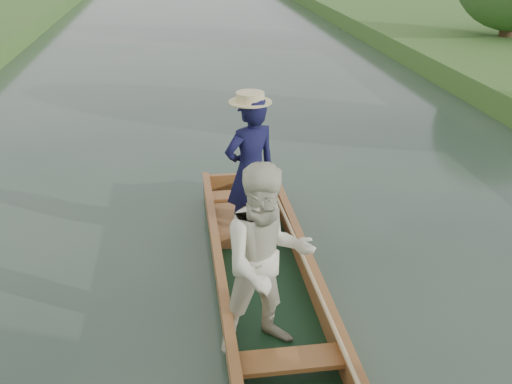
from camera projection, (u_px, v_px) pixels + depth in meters
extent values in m
plane|color=#283D30|center=(263.00, 287.00, 6.67)|extent=(120.00, 120.00, 0.00)
cylinder|color=#47331E|center=(508.00, 19.00, 18.27)|extent=(0.44, 0.44, 2.28)
cube|color=black|center=(263.00, 284.00, 6.65)|extent=(1.10, 5.00, 0.08)
cube|color=#9A5B2F|center=(219.00, 273.00, 6.50)|extent=(0.08, 5.00, 0.32)
cube|color=#9A5B2F|center=(306.00, 266.00, 6.63)|extent=(0.08, 5.00, 0.32)
cube|color=#9A5B2F|center=(239.00, 183.00, 8.78)|extent=(1.10, 0.08, 0.32)
cube|color=#9A5B2F|center=(219.00, 259.00, 6.43)|extent=(0.10, 5.00, 0.04)
cube|color=#9A5B2F|center=(307.00, 253.00, 6.56)|extent=(0.10, 5.00, 0.04)
cube|color=#9A5B2F|center=(244.00, 195.00, 8.25)|extent=(0.94, 0.30, 0.05)
cube|color=#9A5B2F|center=(290.00, 360.00, 5.11)|extent=(0.94, 0.30, 0.05)
imported|color=#101034|center=(250.00, 171.00, 7.12)|extent=(0.83, 0.70, 1.94)
cylinder|color=beige|center=(250.00, 99.00, 6.73)|extent=(0.52, 0.52, 0.12)
imported|color=beige|center=(267.00, 261.00, 5.24)|extent=(1.04, 0.88, 1.91)
cube|color=#9E5133|center=(240.00, 224.00, 7.68)|extent=(0.85, 0.90, 0.22)
sphere|color=tan|center=(263.00, 211.00, 7.54)|extent=(0.20, 0.20, 0.20)
sphere|color=tan|center=(263.00, 201.00, 7.46)|extent=(0.15, 0.15, 0.15)
sphere|color=tan|center=(258.00, 197.00, 7.43)|extent=(0.06, 0.06, 0.06)
sphere|color=tan|center=(267.00, 196.00, 7.44)|extent=(0.06, 0.06, 0.06)
sphere|color=tan|center=(263.00, 204.00, 7.41)|extent=(0.06, 0.06, 0.06)
sphere|color=tan|center=(256.00, 210.00, 7.49)|extent=(0.07, 0.07, 0.07)
sphere|color=tan|center=(270.00, 209.00, 7.52)|extent=(0.07, 0.07, 0.07)
sphere|color=tan|center=(259.00, 218.00, 7.54)|extent=(0.08, 0.08, 0.08)
sphere|color=tan|center=(267.00, 218.00, 7.55)|extent=(0.08, 0.08, 0.08)
cylinder|color=silver|center=(240.00, 193.00, 8.23)|extent=(0.07, 0.07, 0.01)
cylinder|color=silver|center=(240.00, 191.00, 8.21)|extent=(0.01, 0.01, 0.08)
ellipsoid|color=silver|center=(240.00, 188.00, 8.19)|extent=(0.09, 0.09, 0.05)
cylinder|color=tan|center=(306.00, 264.00, 6.26)|extent=(0.04, 4.04, 0.19)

